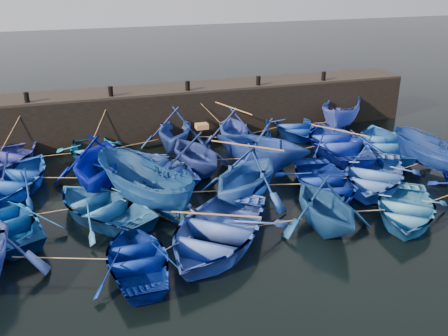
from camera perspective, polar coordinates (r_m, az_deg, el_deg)
name	(u,v)px	position (r m, az deg, el deg)	size (l,w,h in m)	color
ground	(249,216)	(19.07, 2.90, -5.48)	(120.00, 120.00, 0.00)	black
quay_wall	(185,111)	(27.99, -4.52, 6.54)	(26.00, 2.50, 2.50)	black
quay_top	(184,88)	(27.66, -4.61, 9.15)	(26.00, 2.50, 0.12)	black
bollard_0	(27,97)	(26.14, -21.63, 7.53)	(0.24, 0.24, 0.50)	black
bollard_1	(111,91)	(26.13, -12.83, 8.56)	(0.24, 0.24, 0.50)	black
bollard_2	(188,86)	(26.73, -4.18, 9.37)	(0.24, 0.24, 0.50)	black
bollard_3	(258,81)	(27.90, 3.95, 9.94)	(0.24, 0.24, 0.50)	black
bollard_4	(324,76)	(29.57, 11.31, 10.28)	(0.24, 0.24, 0.50)	black
boat_1	(93,152)	(24.72, -14.70, 1.76)	(3.34, 4.66, 0.97)	#0D61B2
boat_2	(175,128)	(25.63, -5.63, 4.58)	(3.54, 4.10, 2.16)	navy
boat_3	(233,127)	(25.86, 1.05, 4.65)	(3.26, 3.78, 1.99)	blue
boat_4	(294,126)	(28.01, 8.03, 4.74)	(3.30, 4.61, 0.96)	#0B3094
boat_5	(342,114)	(29.11, 13.30, 6.05)	(1.89, 5.00, 1.94)	blue
boat_6	(11,180)	(22.52, -23.16, -1.26)	(3.83, 5.35, 1.11)	navy
boat_7	(98,160)	(21.55, -14.20, 0.89)	(4.09, 4.74, 2.50)	#000CA0
boat_8	(156,169)	(22.11, -7.73, -0.07)	(3.60, 5.03, 1.04)	#2043A2
boat_9	(196,152)	(22.42, -3.24, 1.89)	(3.44, 3.99, 2.10)	navy
boat_10	(262,143)	(23.04, 4.34, 2.90)	(4.00, 4.64, 2.44)	navy
boat_11	(337,142)	(25.57, 12.84, 2.91)	(4.08, 5.71, 1.18)	#1029A4
boat_12	(385,143)	(26.25, 17.94, 2.75)	(3.70, 5.18, 1.07)	#154EB7
boat_13	(2,221)	(19.36, -24.03, -5.52)	(3.35, 4.68, 0.97)	navy
boat_14	(102,206)	(19.25, -13.77, -4.19)	(3.47, 4.85, 1.01)	#1A5594
boat_15	(144,186)	(19.37, -9.16, -2.04)	(1.92, 5.10, 1.97)	navy
boat_16	(246,174)	(19.79, 2.58, -0.66)	(3.80, 4.41, 2.32)	#174296
boat_17	(324,182)	(21.04, 11.40, -1.57)	(3.51, 4.91, 1.02)	navy
boat_18	(374,175)	(22.14, 16.73, -0.77)	(3.76, 5.26, 1.09)	blue
boat_19	(436,155)	(24.46, 23.05, 1.38)	(1.68, 4.45, 1.72)	navy
boat_21	(138,258)	(16.00, -9.85, -10.06)	(2.94, 4.11, 0.85)	navy
boat_22	(216,231)	(16.83, -0.90, -7.23)	(4.13, 5.77, 1.20)	blue
boat_23	(325,204)	(18.05, 11.50, -4.02)	(3.34, 3.87, 2.04)	navy
boat_24	(405,208)	(19.76, 20.01, -4.36)	(3.21, 4.49, 0.93)	#2467A9
wooden_crate	(202,126)	(22.11, -2.55, 4.79)	(0.54, 0.44, 0.22)	olive
mooring_ropes	(209,152)	(22.86, -1.74, 1.84)	(18.08, 11.83, 2.10)	tan
loose_oars	(263,143)	(21.54, 4.52, 2.83)	(10.59, 11.40, 1.20)	#99724C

